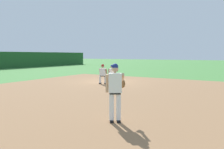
{
  "coord_description": "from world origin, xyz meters",
  "views": [
    {
      "loc": [
        -14.68,
        -9.1,
        2.13
      ],
      "look_at": [
        -6.22,
        -4.0,
        1.23
      ],
      "focal_mm": 35.0,
      "sensor_mm": 36.0,
      "label": 1
    }
  ],
  "objects_px": {
    "first_base_bag": "(109,81)",
    "baseball": "(112,96)",
    "pitcher": "(116,89)",
    "baserunner": "(103,73)",
    "first_baseman": "(112,72)"
  },
  "relations": [
    {
      "from": "first_base_bag",
      "to": "first_baseman",
      "type": "xyz_separation_m",
      "value": [
        0.22,
        -0.14,
        0.69
      ]
    },
    {
      "from": "baseball",
      "to": "first_baseman",
      "type": "xyz_separation_m",
      "value": [
        5.49,
        3.3,
        0.69
      ]
    },
    {
      "from": "first_base_bag",
      "to": "first_baseman",
      "type": "bearing_deg",
      "value": -32.2
    },
    {
      "from": "pitcher",
      "to": "baserunner",
      "type": "height_order",
      "value": "pitcher"
    },
    {
      "from": "baseball",
      "to": "first_baseman",
      "type": "bearing_deg",
      "value": 31.0
    },
    {
      "from": "first_base_bag",
      "to": "baseball",
      "type": "bearing_deg",
      "value": -146.9
    },
    {
      "from": "baseball",
      "to": "baserunner",
      "type": "distance_m",
      "value": 4.86
    },
    {
      "from": "first_base_bag",
      "to": "pitcher",
      "type": "xyz_separation_m",
      "value": [
        -8.85,
        -5.71,
        1.01
      ]
    },
    {
      "from": "pitcher",
      "to": "first_baseman",
      "type": "xyz_separation_m",
      "value": [
        9.06,
        5.57,
        -0.33
      ]
    },
    {
      "from": "pitcher",
      "to": "baserunner",
      "type": "xyz_separation_m",
      "value": [
        7.3,
        5.31,
        -0.27
      ]
    },
    {
      "from": "baserunner",
      "to": "first_baseman",
      "type": "bearing_deg",
      "value": 8.6
    },
    {
      "from": "first_baseman",
      "to": "baserunner",
      "type": "height_order",
      "value": "baserunner"
    },
    {
      "from": "first_baseman",
      "to": "baseball",
      "type": "bearing_deg",
      "value": -149.0
    },
    {
      "from": "baseball",
      "to": "baserunner",
      "type": "xyz_separation_m",
      "value": [
        3.73,
        3.03,
        0.76
      ]
    },
    {
      "from": "first_base_bag",
      "to": "baseball",
      "type": "xyz_separation_m",
      "value": [
        -5.27,
        -3.44,
        -0.01
      ]
    }
  ]
}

